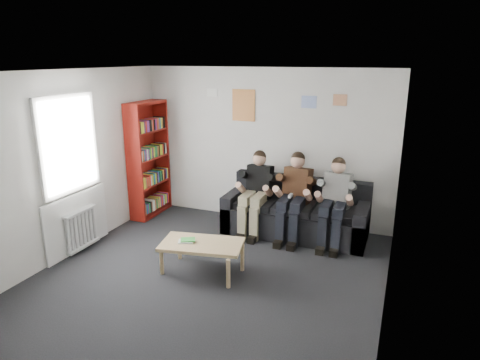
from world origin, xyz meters
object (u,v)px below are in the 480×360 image
Objects in this scene: coffee_table at (202,246)px; person_left at (255,193)px; bookshelf at (149,159)px; person_middle at (294,197)px; person_right at (334,203)px; sofa at (296,215)px.

person_left reaches higher than coffee_table.
bookshelf is 1.92× the size of coffee_table.
bookshelf is at bearing -172.59° from person_middle.
person_left is at bearing -171.56° from person_right.
person_right is (3.43, -0.12, -0.36)m from bookshelf.
person_right is (0.65, 0.00, -0.01)m from person_middle.
person_left reaches higher than person_right.
coffee_table is (-0.85, -1.81, 0.06)m from sofa.
bookshelf is 1.50× the size of person_middle.
person_middle is 0.65m from person_right.
sofa is 1.11× the size of bookshelf.
person_middle is at bearing -2.89° from bookshelf.
sofa is at bearing 1.44° from bookshelf.
sofa is 0.77m from person_right.
bookshelf is 1.53× the size of person_right.
coffee_table is at bearing -95.97° from person_left.
person_middle is at bearing 62.07° from coffee_table.
coffee_table is 0.78× the size of person_middle.
person_left is (0.20, 1.60, 0.30)m from coffee_table.
coffee_table is at bearing -42.15° from bookshelf.
person_left is at bearing -170.19° from person_middle.
person_middle reaches higher than person_left.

